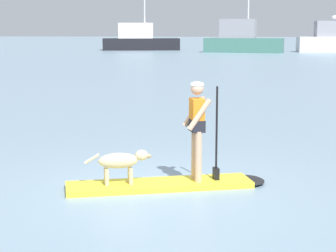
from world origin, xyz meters
The scene contains 6 objects.
ground_plane centered at (0.00, 0.00, 0.00)m, with size 400.00×400.00×0.00m, color gray.
paddleboard centered at (0.22, 0.07, 0.05)m, with size 3.47×1.77×0.10m.
person_paddler centered at (0.62, 0.22, 1.09)m, with size 0.67×0.58×1.70m.
dog centered at (-0.61, -0.21, 0.48)m, with size 1.09×0.45×0.57m.
moored_boat_far_port centered at (-13.08, 64.66, 1.30)m, with size 10.33×5.52×8.89m.
moored_boat_center centered at (0.22, 58.53, 1.46)m, with size 9.29×3.82×11.65m.
Camera 1 is at (1.52, -9.41, 2.67)m, focal length 61.70 mm.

